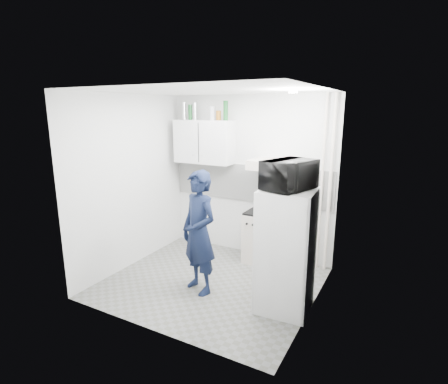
% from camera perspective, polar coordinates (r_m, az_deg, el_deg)
% --- Properties ---
extents(floor, '(2.80, 2.80, 0.00)m').
position_cam_1_polar(floor, '(5.08, -2.08, -14.52)').
color(floor, '#52534A').
rests_on(floor, ground).
extents(ceiling, '(2.80, 2.80, 0.00)m').
position_cam_1_polar(ceiling, '(4.49, -2.37, 16.25)').
color(ceiling, white).
rests_on(ceiling, wall_back).
extents(wall_back, '(2.80, 0.00, 2.80)m').
position_cam_1_polar(wall_back, '(5.70, 4.20, 2.48)').
color(wall_back, silver).
rests_on(wall_back, floor).
extents(wall_left, '(0.00, 2.60, 2.60)m').
position_cam_1_polar(wall_left, '(5.45, -15.00, 1.54)').
color(wall_left, silver).
rests_on(wall_left, floor).
extents(wall_right, '(0.00, 2.60, 2.60)m').
position_cam_1_polar(wall_right, '(4.10, 14.89, -2.28)').
color(wall_right, silver).
rests_on(wall_right, floor).
extents(person, '(0.70, 0.58, 1.63)m').
position_cam_1_polar(person, '(4.57, -4.11, -6.62)').
color(person, black).
rests_on(person, floor).
extents(stove, '(0.50, 0.50, 0.80)m').
position_cam_1_polar(stove, '(5.59, 6.22, -7.39)').
color(stove, beige).
rests_on(stove, floor).
extents(fridge, '(0.66, 0.66, 1.49)m').
position_cam_1_polar(fridge, '(4.25, 10.07, -9.40)').
color(fridge, silver).
rests_on(fridge, floor).
extents(stove_top, '(0.48, 0.48, 0.03)m').
position_cam_1_polar(stove_top, '(5.46, 6.33, -3.33)').
color(stove_top, black).
rests_on(stove_top, stove).
extents(saucepan, '(0.20, 0.20, 0.11)m').
position_cam_1_polar(saucepan, '(5.44, 7.48, -2.64)').
color(saucepan, silver).
rests_on(saucepan, stove_top).
extents(microwave, '(0.70, 0.57, 0.33)m').
position_cam_1_polar(microwave, '(3.99, 10.60, 2.76)').
color(microwave, black).
rests_on(microwave, fridge).
extents(bottle_a, '(0.07, 0.07, 0.28)m').
position_cam_1_polar(bottle_a, '(6.01, -6.55, 12.99)').
color(bottle_a, silver).
rests_on(bottle_a, upper_cabinet).
extents(bottle_b, '(0.06, 0.06, 0.25)m').
position_cam_1_polar(bottle_b, '(5.94, -5.55, 12.83)').
color(bottle_b, '#144C1E').
rests_on(bottle_b, upper_cabinet).
extents(bottle_c, '(0.07, 0.07, 0.28)m').
position_cam_1_polar(bottle_c, '(5.89, -4.81, 12.99)').
color(bottle_c, silver).
rests_on(bottle_c, upper_cabinet).
extents(canister_a, '(0.09, 0.09, 0.21)m').
position_cam_1_polar(canister_a, '(5.71, -1.90, 12.71)').
color(canister_a, '#B2B7BC').
rests_on(canister_a, upper_cabinet).
extents(canister_b, '(0.08, 0.08, 0.15)m').
position_cam_1_polar(canister_b, '(5.66, -0.91, 12.38)').
color(canister_b, brown).
rests_on(canister_b, upper_cabinet).
extents(bottle_e, '(0.08, 0.08, 0.30)m').
position_cam_1_polar(bottle_e, '(5.59, 0.27, 13.15)').
color(bottle_e, '#144C1E').
rests_on(bottle_e, upper_cabinet).
extents(upper_cabinet, '(1.00, 0.35, 0.70)m').
position_cam_1_polar(upper_cabinet, '(5.82, -3.24, 8.19)').
color(upper_cabinet, silver).
rests_on(upper_cabinet, wall_back).
extents(range_hood, '(0.60, 0.50, 0.14)m').
position_cam_1_polar(range_hood, '(5.26, 7.61, 4.46)').
color(range_hood, beige).
rests_on(range_hood, wall_back).
extents(backsplash, '(2.74, 0.03, 0.60)m').
position_cam_1_polar(backsplash, '(5.71, 4.12, 1.47)').
color(backsplash, white).
rests_on(backsplash, wall_back).
extents(pipe_a, '(0.05, 0.05, 2.60)m').
position_cam_1_polar(pipe_a, '(5.24, 16.91, 0.95)').
color(pipe_a, beige).
rests_on(pipe_a, floor).
extents(pipe_b, '(0.04, 0.04, 2.60)m').
position_cam_1_polar(pipe_b, '(5.26, 15.63, 1.09)').
color(pipe_b, beige).
rests_on(pipe_b, floor).
extents(ceiling_spot_fixture, '(0.10, 0.10, 0.02)m').
position_cam_1_polar(ceiling_spot_fixture, '(4.26, 11.20, 15.76)').
color(ceiling_spot_fixture, white).
rests_on(ceiling_spot_fixture, ceiling).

